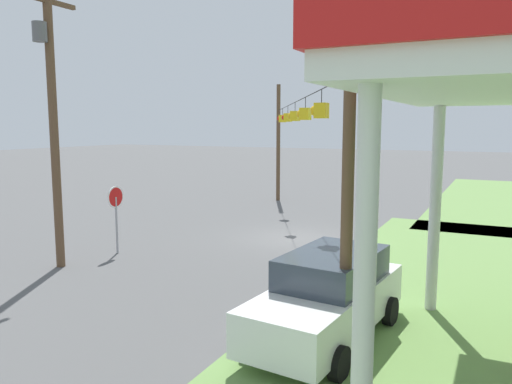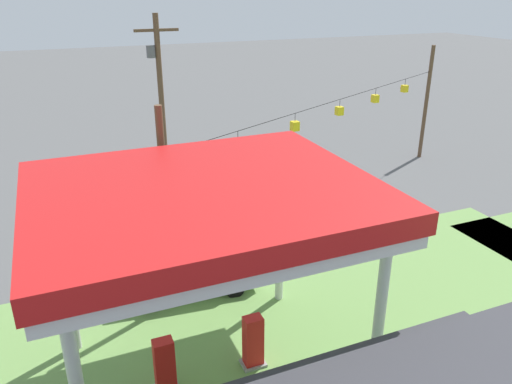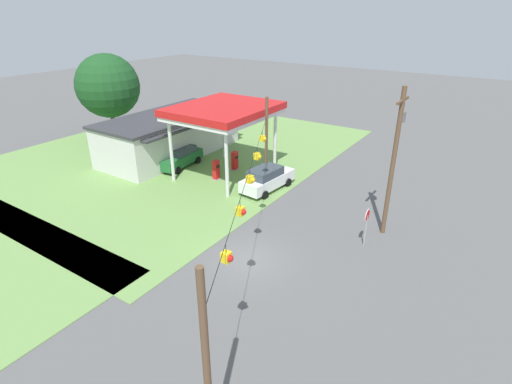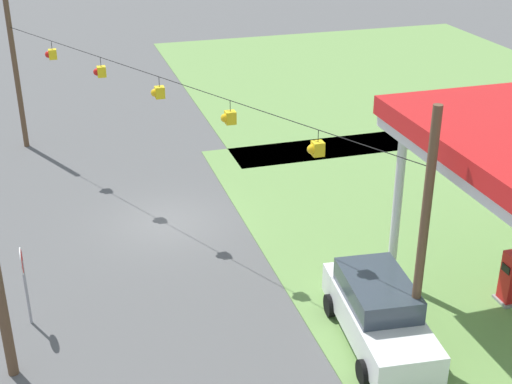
% 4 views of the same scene
% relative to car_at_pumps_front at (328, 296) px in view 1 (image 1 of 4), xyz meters
% --- Properties ---
extents(ground_plane, '(160.00, 160.00, 0.00)m').
position_rel_car_at_pumps_front_xyz_m(ground_plane, '(-8.79, -4.38, -0.98)').
color(ground_plane, '#565656').
extents(car_at_pumps_front, '(5.13, 2.47, 1.91)m').
position_rel_car_at_pumps_front_xyz_m(car_at_pumps_front, '(0.00, 0.00, 0.00)').
color(car_at_pumps_front, white).
rests_on(car_at_pumps_front, ground).
extents(stop_sign_roadside, '(0.80, 0.08, 2.50)m').
position_rel_car_at_pumps_front_xyz_m(stop_sign_roadside, '(-3.69, -9.34, 0.83)').
color(stop_sign_roadside, '#99999E').
rests_on(stop_sign_roadside, ground).
extents(utility_pole_main, '(2.20, 0.44, 9.37)m').
position_rel_car_at_pumps_front_xyz_m(utility_pole_main, '(-1.44, -9.82, 4.26)').
color(utility_pole_main, brown).
rests_on(utility_pole_main, ground).
extents(signal_span_gantry, '(19.52, 10.24, 7.21)m').
position_rel_car_at_pumps_front_xyz_m(signal_span_gantry, '(-8.79, -4.40, 3.05)').
color(signal_span_gantry, brown).
rests_on(signal_span_gantry, ground).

